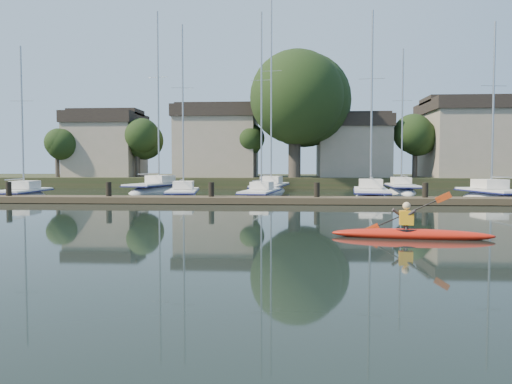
# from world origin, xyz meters

# --- Properties ---
(ground) EXTENTS (160.00, 160.00, 0.00)m
(ground) POSITION_xyz_m (0.00, 0.00, 0.00)
(ground) COLOR black
(ground) RESTS_ON ground
(kayak) EXTENTS (4.71, 1.28, 1.49)m
(kayak) POSITION_xyz_m (5.00, 0.67, 0.18)
(kayak) COLOR red
(kayak) RESTS_ON ground
(dock) EXTENTS (34.00, 2.00, 1.80)m
(dock) POSITION_xyz_m (0.00, 14.00, 0.20)
(dock) COLOR #4E3F2C
(dock) RESTS_ON ground
(sailboat_0) EXTENTS (2.64, 7.25, 11.25)m
(sailboat_0) POSITION_xyz_m (-16.21, 17.74, -0.18)
(sailboat_0) COLOR white
(sailboat_0) RESTS_ON ground
(sailboat_1) EXTENTS (2.95, 7.96, 12.71)m
(sailboat_1) POSITION_xyz_m (-5.65, 18.81, -0.17)
(sailboat_1) COLOR white
(sailboat_1) RESTS_ON ground
(sailboat_2) EXTENTS (2.88, 8.26, 13.39)m
(sailboat_2) POSITION_xyz_m (-0.43, 18.72, -0.17)
(sailboat_2) COLOR white
(sailboat_2) RESTS_ON ground
(sailboat_3) EXTENTS (3.24, 8.63, 13.57)m
(sailboat_3) POSITION_xyz_m (6.78, 18.72, -0.20)
(sailboat_3) COLOR white
(sailboat_3) RESTS_ON ground
(sailboat_4) EXTENTS (3.21, 7.68, 12.66)m
(sailboat_4) POSITION_xyz_m (14.47, 18.52, -0.21)
(sailboat_4) COLOR white
(sailboat_4) RESTS_ON ground
(sailboat_5) EXTENTS (4.19, 10.28, 16.59)m
(sailboat_5) POSITION_xyz_m (-9.72, 27.56, -0.21)
(sailboat_5) COLOR white
(sailboat_5) RESTS_ON ground
(sailboat_6) EXTENTS (3.39, 10.85, 16.96)m
(sailboat_6) POSITION_xyz_m (-0.06, 26.70, -0.20)
(sailboat_6) COLOR white
(sailboat_6) RESTS_ON ground
(sailboat_7) EXTENTS (2.73, 8.19, 12.99)m
(sailboat_7) POSITION_xyz_m (10.69, 27.33, -0.19)
(sailboat_7) COLOR white
(sailboat_7) RESTS_ON ground
(shore) EXTENTS (90.00, 25.25, 12.75)m
(shore) POSITION_xyz_m (1.61, 40.29, 3.23)
(shore) COLOR #243319
(shore) RESTS_ON ground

